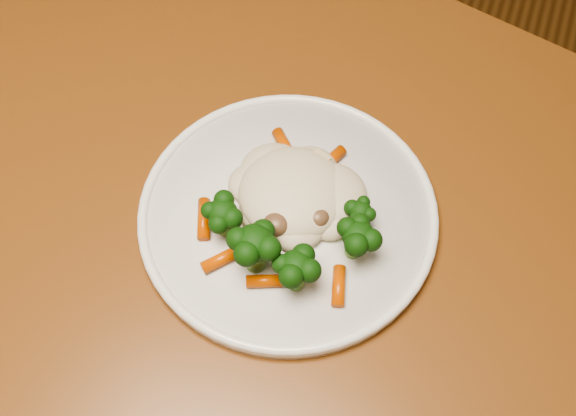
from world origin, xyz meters
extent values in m
cube|color=brown|center=(-0.02, -0.04, 0.73)|extent=(1.43, 1.13, 0.04)
cube|color=brown|center=(-0.48, 0.45, 0.35)|extent=(0.07, 0.07, 0.71)
cylinder|color=white|center=(-0.02, 0.02, 0.76)|extent=(0.29, 0.29, 0.01)
ellipsoid|color=beige|center=(-0.02, 0.03, 0.79)|extent=(0.13, 0.11, 0.05)
ellipsoid|color=black|center=(-0.07, -0.02, 0.78)|extent=(0.05, 0.05, 0.04)
ellipsoid|color=black|center=(-0.03, -0.05, 0.79)|extent=(0.06, 0.06, 0.05)
ellipsoid|color=black|center=(0.01, -0.05, 0.79)|extent=(0.05, 0.05, 0.04)
ellipsoid|color=black|center=(0.05, -0.01, 0.78)|extent=(0.05, 0.05, 0.04)
ellipsoid|color=black|center=(0.05, 0.02, 0.78)|extent=(0.03, 0.03, 0.03)
cylinder|color=#CF5004|center=(-0.05, 0.08, 0.77)|extent=(0.04, 0.04, 0.01)
cylinder|color=#CF5004|center=(0.00, 0.08, 0.77)|extent=(0.03, 0.05, 0.01)
cylinder|color=#CF5004|center=(0.02, 0.05, 0.77)|extent=(0.04, 0.04, 0.01)
cylinder|color=#CF5004|center=(-0.09, -0.02, 0.77)|extent=(0.03, 0.04, 0.01)
cylinder|color=#CF5004|center=(-0.06, -0.06, 0.77)|extent=(0.04, 0.04, 0.01)
cylinder|color=#CF5004|center=(-0.02, -0.06, 0.77)|extent=(0.04, 0.02, 0.01)
cylinder|color=#CF5004|center=(0.05, -0.05, 0.77)|extent=(0.02, 0.04, 0.01)
cylinder|color=#CF5004|center=(0.01, 0.03, 0.78)|extent=(0.02, 0.05, 0.01)
ellipsoid|color=brown|center=(-0.02, 0.03, 0.78)|extent=(0.03, 0.03, 0.02)
ellipsoid|color=brown|center=(0.01, 0.01, 0.78)|extent=(0.02, 0.02, 0.02)
ellipsoid|color=brown|center=(-0.05, 0.02, 0.78)|extent=(0.02, 0.02, 0.02)
ellipsoid|color=brown|center=(-0.02, -0.01, 0.78)|extent=(0.03, 0.03, 0.02)
cube|color=#D4BB8D|center=(-0.03, 0.06, 0.78)|extent=(0.03, 0.02, 0.01)
cube|color=#D4BB8D|center=(-0.01, 0.07, 0.78)|extent=(0.02, 0.02, 0.01)
camera|label=1|loc=(0.10, -0.33, 1.37)|focal=45.00mm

